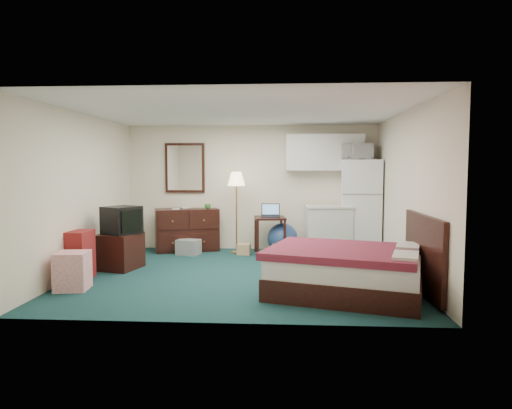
# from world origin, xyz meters

# --- Properties ---
(floor) EXTENTS (5.00, 4.50, 0.01)m
(floor) POSITION_xyz_m (0.00, 0.00, 0.00)
(floor) COLOR #11383D
(floor) RESTS_ON ground
(ceiling) EXTENTS (5.00, 4.50, 0.01)m
(ceiling) POSITION_xyz_m (0.00, 0.00, 2.50)
(ceiling) COLOR #EFE3C2
(ceiling) RESTS_ON walls
(walls) EXTENTS (5.01, 4.51, 2.50)m
(walls) POSITION_xyz_m (0.00, 0.00, 1.25)
(walls) COLOR #EFE3C2
(walls) RESTS_ON floor
(mirror) EXTENTS (0.80, 0.06, 1.00)m
(mirror) POSITION_xyz_m (-1.35, 2.22, 1.65)
(mirror) COLOR white
(mirror) RESTS_ON walls
(upper_cabinets) EXTENTS (1.50, 0.35, 0.70)m
(upper_cabinets) POSITION_xyz_m (1.45, 2.08, 1.95)
(upper_cabinets) COLOR silver
(upper_cabinets) RESTS_ON walls
(headboard) EXTENTS (0.06, 1.56, 1.00)m
(headboard) POSITION_xyz_m (2.46, -1.05, 0.55)
(headboard) COLOR black
(headboard) RESTS_ON walls
(dresser) EXTENTS (1.34, 0.92, 0.84)m
(dresser) POSITION_xyz_m (-1.27, 1.98, 0.42)
(dresser) COLOR black
(dresser) RESTS_ON floor
(floor_lamp) EXTENTS (0.39, 0.39, 1.57)m
(floor_lamp) POSITION_xyz_m (-0.26, 1.80, 0.79)
(floor_lamp) COLOR #C1873B
(floor_lamp) RESTS_ON floor
(desk) EXTENTS (0.64, 0.64, 0.72)m
(desk) POSITION_xyz_m (0.39, 1.70, 0.36)
(desk) COLOR black
(desk) RESTS_ON floor
(exercise_ball) EXTENTS (0.59, 0.59, 0.59)m
(exercise_ball) POSITION_xyz_m (0.64, 1.77, 0.29)
(exercise_ball) COLOR navy
(exercise_ball) RESTS_ON floor
(kitchen_counter) EXTENTS (0.87, 0.69, 0.90)m
(kitchen_counter) POSITION_xyz_m (1.51, 1.78, 0.45)
(kitchen_counter) COLOR silver
(kitchen_counter) RESTS_ON floor
(fridge) EXTENTS (0.81, 0.81, 1.80)m
(fridge) POSITION_xyz_m (2.13, 1.88, 0.90)
(fridge) COLOR white
(fridge) RESTS_ON floor
(bed) EXTENTS (2.22, 1.95, 0.60)m
(bed) POSITION_xyz_m (1.47, -1.05, 0.30)
(bed) COLOR #4A131E
(bed) RESTS_ON floor
(tv_stand) EXTENTS (0.71, 0.75, 0.58)m
(tv_stand) POSITION_xyz_m (-2.02, 0.26, 0.29)
(tv_stand) COLOR black
(tv_stand) RESTS_ON floor
(suitcase) EXTENTS (0.29, 0.45, 0.72)m
(suitcase) POSITION_xyz_m (-2.35, -0.44, 0.36)
(suitcase) COLOR maroon
(suitcase) RESTS_ON floor
(retail_box) EXTENTS (0.46, 0.46, 0.51)m
(retail_box) POSITION_xyz_m (-2.20, -1.04, 0.26)
(retail_box) COLOR white
(retail_box) RESTS_ON floor
(file_bin) EXTENTS (0.48, 0.41, 0.29)m
(file_bin) POSITION_xyz_m (-1.15, 1.54, 0.14)
(file_bin) COLOR gray
(file_bin) RESTS_ON floor
(cardboard_box_a) EXTENTS (0.26, 0.23, 0.21)m
(cardboard_box_a) POSITION_xyz_m (-0.10, 1.61, 0.10)
(cardboard_box_a) COLOR #AE854E
(cardboard_box_a) RESTS_ON floor
(cardboard_box_b) EXTENTS (0.24, 0.27, 0.23)m
(cardboard_box_b) POSITION_xyz_m (0.52, 1.67, 0.12)
(cardboard_box_b) COLOR #AE854E
(cardboard_box_b) RESTS_ON floor
(laptop) EXTENTS (0.37, 0.30, 0.24)m
(laptop) POSITION_xyz_m (0.41, 1.70, 0.84)
(laptop) COLOR black
(laptop) RESTS_ON desk
(crt_tv) EXTENTS (0.68, 0.69, 0.44)m
(crt_tv) POSITION_xyz_m (-1.97, 0.24, 0.81)
(crt_tv) COLOR black
(crt_tv) RESTS_ON tv_stand
(microwave) EXTENTS (0.58, 0.35, 0.38)m
(microwave) POSITION_xyz_m (2.04, 1.86, 1.99)
(microwave) COLOR white
(microwave) RESTS_ON fridge
(book_a) EXTENTS (0.15, 0.06, 0.20)m
(book_a) POSITION_xyz_m (-1.52, 1.80, 0.94)
(book_a) COLOR #AE854E
(book_a) RESTS_ON dresser
(book_b) EXTENTS (0.17, 0.08, 0.24)m
(book_b) POSITION_xyz_m (-1.38, 2.02, 0.96)
(book_b) COLOR #AE854E
(book_b) RESTS_ON dresser
(mug) EXTENTS (0.15, 0.13, 0.12)m
(mug) POSITION_xyz_m (-0.85, 1.99, 0.90)
(mug) COLOR #337C2F
(mug) RESTS_ON dresser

